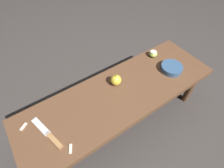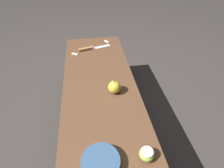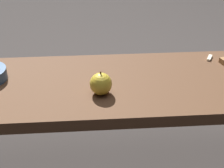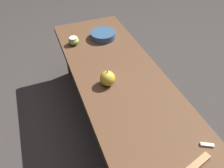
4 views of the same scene
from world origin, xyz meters
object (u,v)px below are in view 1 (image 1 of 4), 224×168
at_px(apple_cut, 153,54).
at_px(bowl, 172,68).
at_px(wooden_bench, 120,97).
at_px(knife, 51,137).
at_px(apple_whole, 116,80).

distance_m(apple_cut, bowl, 0.18).
bearing_deg(wooden_bench, knife, -176.07).
bearing_deg(apple_whole, knife, -167.59).
relative_size(wooden_bench, knife, 5.32).
bearing_deg(wooden_bench, apple_cut, 18.87).
relative_size(wooden_bench, apple_whole, 16.46).
distance_m(knife, bowl, 0.89).
height_order(knife, apple_whole, apple_whole).
bearing_deg(bowl, wooden_bench, 174.31).
relative_size(apple_whole, bowl, 0.54).
relative_size(knife, apple_cut, 4.09).
xyz_separation_m(apple_whole, apple_cut, (0.39, 0.06, -0.01)).
bearing_deg(bowl, knife, 179.44).
height_order(knife, bowl, bowl).
distance_m(wooden_bench, bowl, 0.42).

